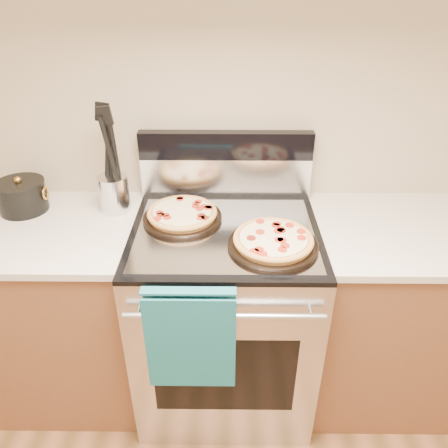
{
  "coord_description": "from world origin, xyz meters",
  "views": [
    {
      "loc": [
        0.01,
        0.15,
        1.84
      ],
      "look_at": [
        -0.0,
        1.55,
        1.01
      ],
      "focal_mm": 35.0,
      "sensor_mm": 36.0,
      "label": 1
    }
  ],
  "objects_px": {
    "pepperoni_pizza_front": "(273,241)",
    "utensil_crock": "(114,193)",
    "range_body": "(225,316)",
    "pepperoni_pizza_back": "(182,215)",
    "saucepan": "(22,197)"
  },
  "relations": [
    {
      "from": "pepperoni_pizza_front",
      "to": "utensil_crock",
      "type": "relative_size",
      "value": 2.09
    },
    {
      "from": "range_body",
      "to": "pepperoni_pizza_back",
      "type": "xyz_separation_m",
      "value": [
        -0.18,
        0.07,
        0.5
      ]
    },
    {
      "from": "range_body",
      "to": "saucepan",
      "type": "relative_size",
      "value": 4.46
    },
    {
      "from": "range_body",
      "to": "pepperoni_pizza_back",
      "type": "relative_size",
      "value": 2.79
    },
    {
      "from": "pepperoni_pizza_back",
      "to": "utensil_crock",
      "type": "relative_size",
      "value": 2.01
    },
    {
      "from": "range_body",
      "to": "saucepan",
      "type": "distance_m",
      "value": 1.04
    },
    {
      "from": "range_body",
      "to": "pepperoni_pizza_back",
      "type": "distance_m",
      "value": 0.53
    },
    {
      "from": "utensil_crock",
      "to": "range_body",
      "type": "bearing_deg",
      "value": -20.14
    },
    {
      "from": "saucepan",
      "to": "utensil_crock",
      "type": "bearing_deg",
      "value": 0.8
    },
    {
      "from": "pepperoni_pizza_back",
      "to": "saucepan",
      "type": "xyz_separation_m",
      "value": [
        -0.7,
        0.1,
        0.02
      ]
    },
    {
      "from": "range_body",
      "to": "pepperoni_pizza_front",
      "type": "distance_m",
      "value": 0.55
    },
    {
      "from": "pepperoni_pizza_back",
      "to": "utensil_crock",
      "type": "xyz_separation_m",
      "value": [
        -0.3,
        0.11,
        0.04
      ]
    },
    {
      "from": "utensil_crock",
      "to": "saucepan",
      "type": "height_order",
      "value": "utensil_crock"
    },
    {
      "from": "range_body",
      "to": "pepperoni_pizza_front",
      "type": "height_order",
      "value": "pepperoni_pizza_front"
    },
    {
      "from": "saucepan",
      "to": "pepperoni_pizza_back",
      "type": "bearing_deg",
      "value": -8.15
    }
  ]
}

